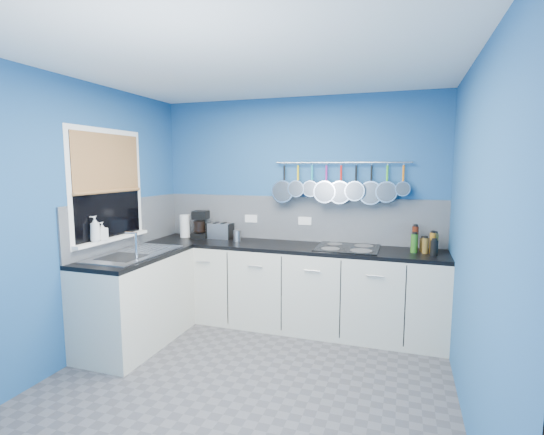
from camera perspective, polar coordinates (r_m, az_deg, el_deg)
The scene contains 44 objects.
floor at distance 3.57m, azimuth -3.26°, elevation -22.10°, with size 3.20×3.00×0.02m, color #47474C.
ceiling at distance 3.21m, azimuth -3.61°, elevation 21.20°, with size 3.20×3.00×0.02m, color white.
wall_back at distance 4.57m, azimuth 3.59°, elevation 1.11°, with size 3.20×0.02×2.50m, color #1F4E83.
wall_front at distance 1.86m, azimuth -21.08°, elevation -8.36°, with size 3.20×0.02×2.50m, color #1F4E83.
wall_left at distance 4.03m, azimuth -25.24°, elevation -0.40°, with size 0.02×3.00×2.50m, color #1F4E83.
wall_right at distance 2.96m, azimuth 26.93°, elevation -2.99°, with size 0.02×3.00×2.50m, color #1F4E83.
backsplash_back at distance 4.56m, azimuth 3.51°, elevation -0.17°, with size 3.20×0.02×0.50m, color gray.
backsplash_left at distance 4.47m, azimuth -19.69°, elevation -0.72°, with size 0.02×1.80×0.50m, color gray.
cabinet_run_back at distance 4.44m, azimuth 2.47°, elevation -9.87°, with size 3.20×0.60×0.86m, color beige.
worktop_back at distance 4.33m, azimuth 2.50°, elevation -4.18°, with size 3.20×0.60×0.04m, color black.
cabinet_run_left at distance 4.23m, azimuth -18.67°, elevation -11.15°, with size 0.60×1.20×0.86m, color beige.
worktop_left at distance 4.11m, azimuth -18.92°, elevation -5.18°, with size 0.60×1.20×0.04m, color black.
window_frame at distance 4.20m, azimuth -22.29°, elevation 4.15°, with size 0.01×1.00×1.10m, color white.
window_glass at distance 4.20m, azimuth -22.24°, elevation 4.15°, with size 0.01×0.90×1.00m, color black.
bamboo_blind at distance 4.19m, azimuth -22.30°, elevation 7.23°, with size 0.01×0.90×0.55m, color #B8834D.
window_sill at distance 4.24m, azimuth -21.70°, elevation -2.81°, with size 0.10×0.98×0.03m, color white.
sink_unit at distance 4.11m, azimuth -18.93°, elevation -4.85°, with size 0.50×0.95×0.01m, color silver.
mixer_tap at distance 3.85m, azimuth -18.73°, elevation -3.73°, with size 0.12×0.08×0.26m, color silver, non-canonical shape.
socket_left at distance 4.72m, azimuth -3.00°, elevation -0.16°, with size 0.15×0.01×0.09m, color white.
socket_right at distance 4.53m, azimuth 4.69°, elevation -0.49°, with size 0.15×0.01×0.09m, color white.
pot_rail at distance 4.39m, azimuth 9.83°, elevation 7.69°, with size 0.02×0.02×1.45m, color silver.
soap_bottle_a at distance 4.02m, azimuth -23.83°, elevation -1.49°, with size 0.09×0.09×0.24m, color white.
soap_bottle_b at distance 4.09m, azimuth -22.98°, elevation -1.78°, with size 0.08×0.08×0.17m, color white.
paper_towel at distance 4.90m, azimuth -12.26°, elevation -1.18°, with size 0.12×0.12×0.27m, color white.
coffee_maker at distance 4.82m, azimuth -10.19°, elevation -0.96°, with size 0.18×0.20×0.32m, color black, non-canonical shape.
toaster at distance 4.75m, azimuth -7.39°, elevation -1.88°, with size 0.28×0.16×0.18m, color silver.
canister at distance 4.56m, azimuth -5.00°, elevation -2.61°, with size 0.08×0.08×0.12m, color silver.
hob at distance 4.22m, azimuth 10.67°, elevation -4.24°, with size 0.63×0.56×0.01m, color black.
pan_0 at distance 4.52m, azimuth 1.73°, elevation 4.97°, with size 0.25×0.10×0.44m, color silver, non-canonical shape.
pan_1 at distance 4.48m, azimuth 3.69°, elevation 5.37°, with size 0.19×0.12×0.38m, color silver, non-canonical shape.
pan_2 at distance 4.44m, azimuth 5.68°, elevation 5.37°, with size 0.18×0.11×0.37m, color silver, non-canonical shape.
pan_3 at distance 4.41m, azimuth 7.70°, elevation 4.92°, with size 0.24×0.12×0.43m, color silver, non-canonical shape.
pan_4 at distance 4.38m, azimuth 9.75°, elevation 4.83°, with size 0.25×0.11×0.44m, color silver, non-canonical shape.
pan_5 at distance 4.36m, azimuth 11.82°, elevation 5.01°, with size 0.21×0.13×0.40m, color silver, non-canonical shape.
pan_6 at distance 4.34m, azimuth 13.90°, elevation 4.69°, with size 0.25×0.08×0.44m, color silver, non-canonical shape.
pan_7 at distance 4.33m, azimuth 16.01°, elevation 4.80°, with size 0.22×0.09×0.41m, color silver, non-canonical shape.
pan_8 at distance 4.33m, azimuth 18.13°, elevation 5.19°, with size 0.15×0.10×0.34m, color silver, non-canonical shape.
condiment_0 at distance 4.27m, azimuth 22.11°, elevation -3.33°, with size 0.07×0.07×0.19m, color olive.
condiment_1 at distance 4.26m, azimuth 20.69°, elevation -3.65°, with size 0.07×0.07×0.13m, color brown.
condiment_2 at distance 4.28m, azimuth 19.65°, elevation -2.80°, with size 0.06×0.06×0.24m, color #4C190C.
condiment_3 at distance 4.19m, azimuth 21.86°, elevation -3.40°, with size 0.06×0.06×0.20m, color #8C5914.
condiment_4 at distance 4.17m, azimuth 20.95°, elevation -3.76°, with size 0.06×0.06×0.15m, color brown.
condiment_5 at distance 4.17m, azimuth 19.55°, elevation -3.48°, with size 0.07×0.07×0.18m, color #265919.
condiment_6 at distance 4.10m, azimuth 22.02°, elevation -4.04°, with size 0.07×0.07×0.15m, color black.
Camera 1 is at (1.15, -2.89, 1.73)m, focal length 26.51 mm.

